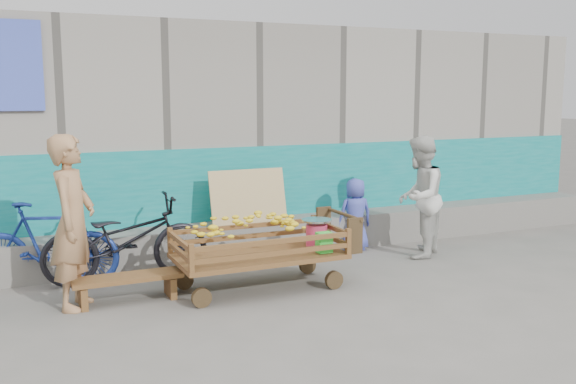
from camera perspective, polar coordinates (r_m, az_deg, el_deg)
name	(u,v)px	position (r m, az deg, el deg)	size (l,w,h in m)	color
ground	(303,316)	(6.21, 1.30, -10.96)	(80.00, 80.00, 0.00)	#605E58
building_wall	(185,136)	(9.67, -9.13, 4.95)	(12.00, 3.50, 3.00)	gray
banana_cart	(256,239)	(6.86, -2.87, -4.15)	(1.95, 0.89, 0.83)	brown
bench	(127,283)	(6.75, -14.08, -7.81)	(1.09, 0.33, 0.27)	brown
vendor_man	(73,222)	(6.58, -18.58, -2.55)	(0.62, 0.41, 1.71)	#A87A50
woman	(419,197)	(8.38, 11.61, -0.42)	(0.76, 0.59, 1.56)	silver
child	(355,214)	(8.63, 5.99, -1.99)	(0.48, 0.31, 0.98)	#434FB4
bicycle_dark	(126,239)	(7.40, -14.18, -4.09)	(0.64, 1.83, 0.96)	black
bicycle_blue	(47,244)	(7.51, -20.66, -4.33)	(0.44, 1.55, 0.93)	navy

